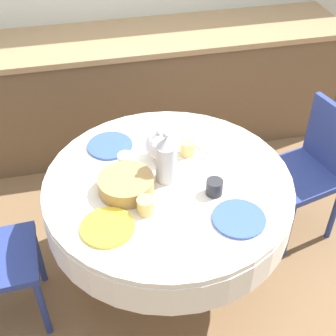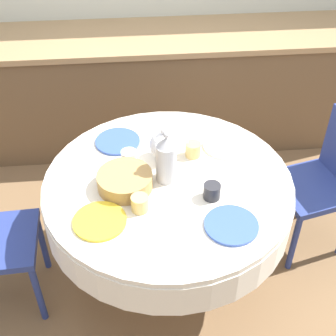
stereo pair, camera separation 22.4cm
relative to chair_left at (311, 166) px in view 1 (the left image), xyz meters
name	(u,v)px [view 1 (the left image)]	position (x,y,z in m)	size (l,w,h in m)	color
ground_plane	(168,276)	(-0.93, -0.23, -0.50)	(12.00, 12.00, 0.00)	brown
kitchen_counter	(127,91)	(-0.93, 1.20, -0.06)	(3.24, 0.64, 0.88)	brown
dining_table	(168,199)	(-0.93, -0.23, 0.13)	(1.24, 1.24, 0.76)	olive
chair_left	(311,166)	(0.00, 0.00, 0.00)	(0.48, 0.48, 0.87)	navy
plate_near_left	(108,227)	(-1.26, -0.48, 0.27)	(0.24, 0.24, 0.01)	yellow
cup_near_left	(146,206)	(-1.07, -0.41, 0.30)	(0.08, 0.08, 0.08)	#DBB766
plate_near_right	(239,219)	(-0.68, -0.55, 0.27)	(0.24, 0.24, 0.01)	#3856AD
cup_near_right	(214,187)	(-0.74, -0.36, 0.30)	(0.08, 0.08, 0.08)	#28282D
plate_far_left	(110,146)	(-1.17, 0.11, 0.27)	(0.24, 0.24, 0.01)	#3856AD
cup_far_left	(126,161)	(-1.11, -0.08, 0.30)	(0.08, 0.08, 0.08)	white
plate_far_right	(218,141)	(-0.60, 0.02, 0.27)	(0.24, 0.24, 0.01)	white
cup_far_right	(188,148)	(-0.78, -0.04, 0.30)	(0.08, 0.08, 0.08)	#DBB766
coffee_carafe	(166,159)	(-0.94, -0.21, 0.38)	(0.10, 0.10, 0.28)	#B2B2B7
teapot	(159,146)	(-0.93, -0.05, 0.34)	(0.20, 0.14, 0.19)	white
bread_basket	(126,184)	(-1.14, -0.25, 0.30)	(0.27, 0.27, 0.08)	#AD844C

